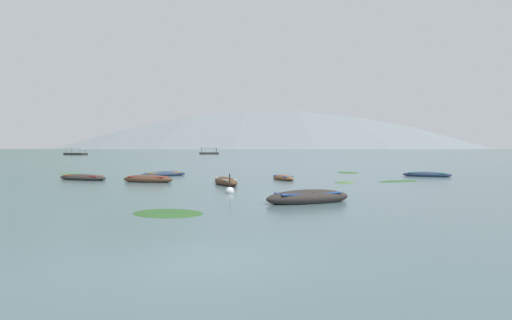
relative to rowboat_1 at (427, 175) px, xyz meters
name	(u,v)px	position (x,y,z in m)	size (l,w,h in m)	color
ground_plane	(300,149)	(-12.70, 1471.32, -0.16)	(6000.00, 6000.00, 0.00)	#476066
mountain_0	(11,90)	(-1455.57, 1981.84, 290.18)	(2243.04, 2243.04, 580.66)	#4C5B56
mountain_1	(146,85)	(-649.48, 1698.06, 263.32)	(1526.90, 1526.90, 526.95)	#56665B
mountain_2	(266,98)	(-138.80, 1571.37, 189.57)	(1598.47, 1598.47, 379.45)	slate
rowboat_1	(427,175)	(0.00, 0.00, 0.00)	(3.99, 2.33, 0.50)	navy
rowboat_2	(226,182)	(-15.46, -9.66, 0.04)	(2.64, 3.87, 0.63)	#4C3323
rowboat_3	(283,178)	(-11.88, -5.11, 0.00)	(2.25, 3.11, 0.49)	brown
rowboat_4	(148,179)	(-21.27, -8.18, 0.05)	(3.88, 1.70, 0.65)	#4C3323
rowboat_5	(83,178)	(-26.91, -6.63, 0.01)	(4.47, 2.29, 0.54)	#2D2826
rowboat_6	(164,174)	(-22.30, -1.55, 0.00)	(3.74, 3.39, 0.49)	navy
rowboat_7	(308,198)	(-10.24, -18.45, 0.07)	(4.14, 3.00, 0.73)	#2D2826
ferry_0	(209,153)	(-45.19, 122.90, 0.29)	(7.77, 4.52, 2.54)	#2D2826
ferry_1	(76,154)	(-86.33, 100.71, 0.29)	(9.11, 5.67, 2.54)	#2D2826
mooring_buoy	(230,191)	(-14.33, -14.83, -0.05)	(0.46, 0.46, 1.17)	silver
weed_patch_0	(69,174)	(-31.84, 0.20, -0.16)	(1.80, 1.93, 0.14)	#38662D
weed_patch_1	(168,213)	(-15.42, -22.11, -0.16)	(2.69, 2.10, 0.14)	#2D5628
weed_patch_2	(344,183)	(-7.56, -7.19, -0.16)	(1.31, 1.28, 0.14)	#477033
weed_patch_4	(398,181)	(-3.58, -5.67, -0.16)	(3.41, 1.00, 0.14)	#2D5628
weed_patch_5	(348,173)	(-6.02, 4.91, -0.16)	(2.52, 1.74, 0.14)	#2D5628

